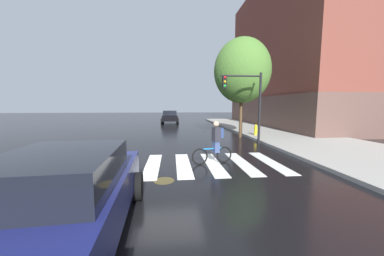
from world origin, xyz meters
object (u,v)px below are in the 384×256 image
(manhole_cover, at_px, (164,181))
(sedan_mid, at_px, (170,117))
(street_tree_near, at_px, (242,71))
(traffic_light_near, at_px, (246,96))
(sedan_near, at_px, (65,197))
(cyclist, at_px, (215,143))
(fire_hydrant, at_px, (256,130))

(manhole_cover, relative_size, sedan_mid, 0.13)
(street_tree_near, bearing_deg, manhole_cover, -122.49)
(traffic_light_near, bearing_deg, sedan_near, -126.12)
(cyclist, xyz_separation_m, fire_hydrant, (4.39, 6.47, -0.31))
(cyclist, bearing_deg, sedan_mid, 95.79)
(sedan_near, height_order, sedan_mid, sedan_mid)
(fire_hydrant, bearing_deg, traffic_light_near, -123.66)
(traffic_light_near, bearing_deg, manhole_cover, -129.62)
(sedan_near, bearing_deg, sedan_mid, 86.45)
(cyclist, bearing_deg, sedan_near, -127.44)
(sedan_near, height_order, street_tree_near, street_tree_near)
(sedan_near, bearing_deg, cyclist, 52.56)
(sedan_near, height_order, cyclist, cyclist)
(manhole_cover, xyz_separation_m, sedan_mid, (0.00, 21.06, 0.84))
(cyclist, relative_size, fire_hydrant, 2.17)
(manhole_cover, height_order, traffic_light_near, traffic_light_near)
(sedan_mid, distance_m, street_tree_near, 14.42)
(traffic_light_near, relative_size, street_tree_near, 0.60)
(sedan_mid, height_order, traffic_light_near, traffic_light_near)
(sedan_mid, bearing_deg, street_tree_near, -68.01)
(sedan_mid, bearing_deg, sedan_near, -93.55)
(manhole_cover, relative_size, traffic_light_near, 0.15)
(sedan_mid, relative_size, traffic_light_near, 1.13)
(traffic_light_near, height_order, fire_hydrant, traffic_light_near)
(sedan_near, bearing_deg, manhole_cover, 61.97)
(sedan_mid, xyz_separation_m, cyclist, (1.96, -19.34, -0.01))
(manhole_cover, distance_m, sedan_mid, 21.07)
(traffic_light_near, distance_m, street_tree_near, 3.25)
(fire_hydrant, bearing_deg, cyclist, -124.18)
(fire_hydrant, bearing_deg, sedan_mid, 116.28)
(manhole_cover, bearing_deg, sedan_mid, 89.99)
(cyclist, bearing_deg, street_tree_near, 63.33)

